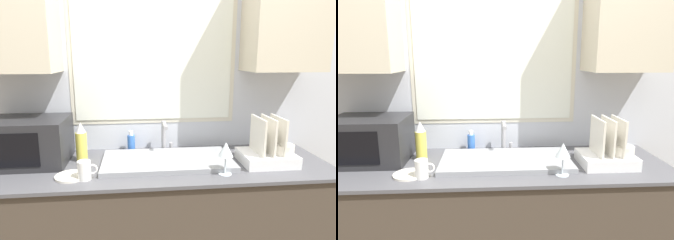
{
  "view_description": "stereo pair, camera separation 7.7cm",
  "coord_description": "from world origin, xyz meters",
  "views": [
    {
      "loc": [
        -0.12,
        -1.41,
        1.58
      ],
      "look_at": [
        0.06,
        0.29,
        1.2
      ],
      "focal_mm": 32.0,
      "sensor_mm": 36.0,
      "label": 1
    },
    {
      "loc": [
        -0.05,
        -1.42,
        1.58
      ],
      "look_at": [
        0.06,
        0.29,
        1.2
      ],
      "focal_mm": 32.0,
      "sensor_mm": 36.0,
      "label": 2
    }
  ],
  "objects": [
    {
      "name": "countertop",
      "position": [
        0.0,
        0.33,
        0.46
      ],
      "size": [
        2.11,
        0.68,
        0.92
      ],
      "color": "#42382D",
      "rests_on": "ground_plane"
    },
    {
      "name": "wall_back",
      "position": [
        0.0,
        0.65,
        1.41
      ],
      "size": [
        6.0,
        0.38,
        2.6
      ],
      "color": "silver",
      "rests_on": "ground_plane"
    },
    {
      "name": "sink_basin",
      "position": [
        0.06,
        0.33,
        0.94
      ],
      "size": [
        0.79,
        0.41,
        0.03
      ],
      "color": "gray",
      "rests_on": "countertop"
    },
    {
      "name": "faucet",
      "position": [
        0.06,
        0.55,
        1.05
      ],
      "size": [
        0.08,
        0.16,
        0.21
      ],
      "color": "#99999E",
      "rests_on": "countertop"
    },
    {
      "name": "microwave",
      "position": [
        -0.78,
        0.43,
        1.06
      ],
      "size": [
        0.46,
        0.38,
        0.28
      ],
      "color": "#232326",
      "rests_on": "countertop"
    },
    {
      "name": "dish_rack",
      "position": [
        0.67,
        0.26,
        0.99
      ],
      "size": [
        0.32,
        0.27,
        0.29
      ],
      "color": "white",
      "rests_on": "countertop"
    },
    {
      "name": "spray_bottle",
      "position": [
        -0.47,
        0.42,
        1.04
      ],
      "size": [
        0.07,
        0.07,
        0.25
      ],
      "color": "#D8CC4C",
      "rests_on": "countertop"
    },
    {
      "name": "soap_bottle",
      "position": [
        -0.17,
        0.59,
        0.98
      ],
      "size": [
        0.05,
        0.05,
        0.15
      ],
      "color": "blue",
      "rests_on": "countertop"
    },
    {
      "name": "mug_near_sink",
      "position": [
        -0.41,
        0.13,
        0.97
      ],
      "size": [
        0.11,
        0.07,
        0.1
      ],
      "color": "white",
      "rests_on": "countertop"
    },
    {
      "name": "wine_glass",
      "position": [
        0.36,
        0.12,
        1.06
      ],
      "size": [
        0.08,
        0.08,
        0.19
      ],
      "color": "silver",
      "rests_on": "countertop"
    },
    {
      "name": "small_plate",
      "position": [
        -0.49,
        0.17,
        0.93
      ],
      "size": [
        0.17,
        0.17,
        0.01
      ],
      "color": "silver",
      "rests_on": "countertop"
    }
  ]
}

